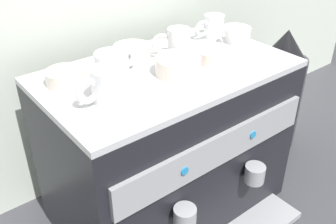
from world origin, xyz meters
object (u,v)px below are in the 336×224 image
at_px(ceramic_cup_2, 108,85).
at_px(coffee_grinder, 279,92).
at_px(ceramic_bowl_3, 66,77).
at_px(espresso_machine, 169,145).
at_px(ceramic_bowl_1, 213,55).
at_px(ceramic_cup_3, 113,64).
at_px(ceramic_cup_1, 213,26).
at_px(ceramic_cup_4, 234,39).
at_px(ceramic_bowl_2, 132,53).
at_px(ceramic_bowl_0, 178,66).
at_px(ceramic_cup_0, 177,44).

relative_size(ceramic_cup_2, coffee_grinder, 0.26).
bearing_deg(ceramic_cup_2, ceramic_bowl_3, 105.10).
xyz_separation_m(espresso_machine, ceramic_bowl_1, (0.13, -0.03, 0.26)).
xyz_separation_m(espresso_machine, ceramic_cup_3, (-0.13, 0.06, 0.27)).
relative_size(ceramic_cup_3, ceramic_bowl_3, 1.26).
distance_m(espresso_machine, ceramic_cup_1, 0.38).
bearing_deg(ceramic_bowl_1, ceramic_cup_4, 12.26).
height_order(ceramic_cup_1, ceramic_cup_4, ceramic_cup_1).
bearing_deg(ceramic_bowl_1, ceramic_bowl_2, 138.46).
bearing_deg(ceramic_cup_1, ceramic_bowl_3, -179.10).
relative_size(ceramic_cup_3, ceramic_bowl_0, 1.03).
height_order(ceramic_cup_2, ceramic_cup_4, ceramic_cup_2).
bearing_deg(ceramic_cup_2, ceramic_cup_3, 53.40).
xyz_separation_m(ceramic_cup_1, ceramic_cup_3, (-0.38, -0.04, -0.00)).
xyz_separation_m(ceramic_cup_4, ceramic_bowl_0, (-0.23, -0.03, -0.01)).
xyz_separation_m(ceramic_bowl_3, coffee_grinder, (0.79, -0.06, -0.28)).
relative_size(espresso_machine, ceramic_cup_3, 5.59).
height_order(ceramic_cup_4, ceramic_bowl_0, ceramic_cup_4).
relative_size(ceramic_cup_2, ceramic_bowl_1, 1.18).
relative_size(espresso_machine, ceramic_bowl_0, 5.76).
bearing_deg(ceramic_bowl_1, ceramic_bowl_3, 161.72).
xyz_separation_m(ceramic_cup_3, ceramic_bowl_1, (0.26, -0.09, -0.01)).
height_order(ceramic_bowl_0, ceramic_bowl_3, ceramic_bowl_0).
relative_size(ceramic_cup_3, ceramic_bowl_2, 1.21).
bearing_deg(ceramic_bowl_1, ceramic_bowl_0, -178.36).
distance_m(ceramic_bowl_0, coffee_grinder, 0.61).
distance_m(ceramic_cup_0, ceramic_cup_2, 0.28).
bearing_deg(ceramic_bowl_2, ceramic_cup_3, -148.71).
bearing_deg(ceramic_cup_1, espresso_machine, -158.58).
height_order(ceramic_cup_0, ceramic_bowl_0, ceramic_cup_0).
bearing_deg(ceramic_bowl_2, espresso_machine, -71.32).
xyz_separation_m(ceramic_cup_1, ceramic_bowl_0, (-0.25, -0.13, -0.01)).
bearing_deg(ceramic_bowl_3, ceramic_cup_2, -74.90).
bearing_deg(ceramic_cup_0, ceramic_bowl_0, -128.25).
bearing_deg(ceramic_cup_4, coffee_grinder, 6.77).
bearing_deg(ceramic_bowl_3, ceramic_bowl_1, -18.28).
height_order(ceramic_cup_1, coffee_grinder, ceramic_cup_1).
distance_m(espresso_machine, ceramic_bowl_1, 0.29).
xyz_separation_m(ceramic_cup_0, ceramic_cup_1, (0.19, 0.05, -0.01)).
height_order(ceramic_cup_1, ceramic_cup_2, ceramic_cup_2).
xyz_separation_m(ceramic_cup_2, ceramic_cup_4, (0.43, 0.04, -0.01)).
height_order(espresso_machine, ceramic_cup_0, ceramic_cup_0).
xyz_separation_m(ceramic_bowl_0, ceramic_bowl_3, (-0.24, 0.13, -0.00)).
xyz_separation_m(espresso_machine, ceramic_cup_4, (0.23, -0.01, 0.27)).
bearing_deg(ceramic_cup_4, ceramic_bowl_1, -167.74).
bearing_deg(ceramic_cup_2, ceramic_bowl_1, 2.36).
relative_size(espresso_machine, ceramic_cup_4, 5.76).
distance_m(ceramic_cup_2, ceramic_bowl_3, 0.14).
relative_size(ceramic_cup_2, ceramic_bowl_0, 1.05).
bearing_deg(ceramic_cup_1, ceramic_cup_2, -162.48).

